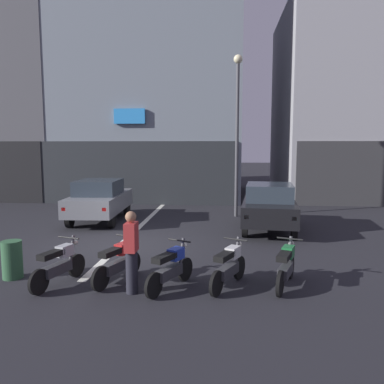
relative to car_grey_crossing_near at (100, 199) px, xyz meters
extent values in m
plane|color=#232328|center=(1.78, -3.70, -0.89)|extent=(120.00, 120.00, 0.00)
cube|color=silver|center=(1.78, 2.30, -0.88)|extent=(0.20, 18.00, 0.01)
cube|color=#56565B|center=(-9.14, 9.30, 9.60)|extent=(9.64, 9.70, 20.98)
cube|color=gray|center=(0.47, 9.30, 9.77)|extent=(10.47, 9.62, 21.31)
cube|color=#292C30|center=(0.47, 4.44, 0.71)|extent=(10.05, 0.10, 3.20)
cube|color=#3399F2|center=(0.16, 4.37, 3.54)|extent=(1.55, 0.16, 0.74)
cube|color=#9E9EA3|center=(13.63, 9.30, 4.51)|extent=(10.88, 8.99, 10.80)
cylinder|color=black|center=(-0.84, 1.30, -0.57)|extent=(0.21, 0.65, 0.64)
cylinder|color=black|center=(0.71, 1.37, -0.57)|extent=(0.21, 0.65, 0.64)
cylinder|color=black|center=(-0.72, -1.30, -0.57)|extent=(0.21, 0.65, 0.64)
cylinder|color=black|center=(0.83, -1.22, -0.57)|extent=(0.21, 0.65, 0.64)
cube|color=slate|center=(0.00, 0.04, -0.14)|extent=(1.95, 4.18, 0.66)
cube|color=#2D3842|center=(0.01, -0.11, 0.47)|extent=(1.64, 2.04, 0.56)
cube|color=red|center=(-0.61, -2.01, -0.09)|extent=(0.14, 0.07, 0.12)
cube|color=red|center=(0.79, -1.95, -0.09)|extent=(0.14, 0.07, 0.12)
cylinder|color=black|center=(5.81, 0.36, -0.57)|extent=(0.24, 0.65, 0.64)
cylinder|color=black|center=(7.35, 0.20, -0.57)|extent=(0.24, 0.65, 0.64)
cylinder|color=black|center=(5.56, -2.23, -0.57)|extent=(0.24, 0.65, 0.64)
cylinder|color=black|center=(7.10, -2.38, -0.57)|extent=(0.24, 0.65, 0.64)
cube|color=black|center=(6.45, -1.01, -0.14)|extent=(2.16, 4.25, 0.66)
cube|color=#2D3842|center=(6.44, -1.16, 0.47)|extent=(1.74, 2.11, 0.56)
cube|color=red|center=(5.56, -2.96, -0.09)|extent=(0.15, 0.07, 0.12)
cube|color=red|center=(6.96, -3.09, -0.09)|extent=(0.15, 0.07, 0.12)
cylinder|color=black|center=(4.12, 7.71, -0.57)|extent=(0.24, 0.65, 0.64)
cylinder|color=black|center=(2.57, 7.85, -0.57)|extent=(0.24, 0.65, 0.64)
cylinder|color=black|center=(4.36, 10.29, -0.57)|extent=(0.24, 0.65, 0.64)
cylinder|color=black|center=(2.81, 10.44, -0.57)|extent=(0.24, 0.65, 0.64)
cube|color=silver|center=(3.47, 9.07, -0.14)|extent=(2.13, 4.25, 0.66)
cube|color=#2D3842|center=(3.48, 9.22, 0.47)|extent=(1.72, 2.10, 0.56)
cube|color=red|center=(4.35, 11.02, -0.09)|extent=(0.14, 0.07, 0.12)
cube|color=red|center=(2.95, 11.15, -0.09)|extent=(0.14, 0.07, 0.12)
cylinder|color=#47474C|center=(5.38, 1.49, 2.24)|extent=(0.14, 0.14, 6.25)
sphere|color=beige|center=(5.38, 1.49, 5.55)|extent=(0.36, 0.36, 0.36)
cylinder|color=black|center=(1.56, -6.37, -0.63)|extent=(0.22, 0.52, 0.52)
cylinder|color=black|center=(1.22, -7.47, -0.63)|extent=(0.22, 0.52, 0.52)
cube|color=#38383D|center=(1.37, -6.97, -0.52)|extent=(0.41, 0.76, 0.22)
cube|color=black|center=(1.33, -7.12, -0.17)|extent=(0.39, 0.64, 0.12)
cube|color=#B2B5BA|center=(1.45, -6.72, -0.19)|extent=(0.32, 0.41, 0.24)
cylinder|color=#4C4C51|center=(1.51, -6.52, -0.25)|extent=(0.14, 0.25, 0.70)
cylinder|color=black|center=(1.49, -6.59, 0.07)|extent=(0.54, 0.20, 0.04)
sphere|color=silver|center=(1.55, -6.39, -0.09)|extent=(0.12, 0.12, 0.12)
cylinder|color=black|center=(2.79, -6.11, -0.63)|extent=(0.25, 0.51, 0.52)
cylinder|color=black|center=(2.38, -7.18, -0.63)|extent=(0.25, 0.51, 0.52)
cube|color=#38383D|center=(2.57, -6.69, -0.52)|extent=(0.45, 0.76, 0.22)
cube|color=black|center=(2.51, -6.84, -0.17)|extent=(0.42, 0.64, 0.12)
cube|color=red|center=(2.66, -6.45, -0.19)|extent=(0.34, 0.42, 0.24)
cylinder|color=#4C4C51|center=(2.74, -6.25, -0.25)|extent=(0.15, 0.25, 0.70)
cylinder|color=black|center=(2.71, -6.33, 0.07)|extent=(0.53, 0.23, 0.04)
sphere|color=silver|center=(2.79, -6.13, -0.09)|extent=(0.12, 0.12, 0.12)
cylinder|color=black|center=(4.04, -6.43, -0.63)|extent=(0.29, 0.50, 0.52)
cylinder|color=black|center=(3.53, -7.47, -0.63)|extent=(0.29, 0.50, 0.52)
cube|color=#38383D|center=(3.76, -7.00, -0.52)|extent=(0.50, 0.75, 0.22)
cube|color=black|center=(3.69, -7.14, -0.17)|extent=(0.46, 0.64, 0.12)
cube|color=#233DB7|center=(3.87, -6.76, -0.19)|extent=(0.36, 0.42, 0.24)
cylinder|color=#4C4C51|center=(3.97, -6.57, -0.25)|extent=(0.17, 0.24, 0.70)
cylinder|color=black|center=(3.93, -6.64, 0.07)|extent=(0.51, 0.27, 0.04)
sphere|color=silver|center=(4.03, -6.45, -0.09)|extent=(0.12, 0.12, 0.12)
cylinder|color=black|center=(5.22, -6.22, -0.63)|extent=(0.28, 0.50, 0.52)
cylinder|color=black|center=(4.74, -7.26, -0.63)|extent=(0.28, 0.50, 0.52)
cube|color=#38383D|center=(4.96, -6.79, -0.52)|extent=(0.49, 0.75, 0.22)
cube|color=black|center=(4.89, -6.93, -0.17)|extent=(0.45, 0.64, 0.12)
cube|color=silver|center=(5.07, -6.55, -0.19)|extent=(0.35, 0.42, 0.24)
cylinder|color=#4C4C51|center=(5.16, -6.36, -0.25)|extent=(0.16, 0.24, 0.70)
cylinder|color=black|center=(5.13, -6.43, 0.07)|extent=(0.51, 0.27, 0.04)
sphere|color=silver|center=(5.21, -6.24, -0.09)|extent=(0.12, 0.12, 0.12)
cylinder|color=black|center=(6.37, -6.07, -0.63)|extent=(0.24, 0.51, 0.52)
cylinder|color=black|center=(5.98, -7.15, -0.63)|extent=(0.24, 0.51, 0.52)
cube|color=#38383D|center=(6.16, -6.66, -0.52)|extent=(0.44, 0.76, 0.22)
cube|color=black|center=(6.11, -6.81, -0.17)|extent=(0.41, 0.64, 0.12)
cube|color=#1E7238|center=(6.25, -6.42, -0.19)|extent=(0.33, 0.41, 0.24)
cylinder|color=#4C4C51|center=(6.32, -6.21, -0.25)|extent=(0.15, 0.25, 0.70)
cylinder|color=black|center=(6.29, -6.29, 0.07)|extent=(0.53, 0.22, 0.04)
sphere|color=silver|center=(6.36, -6.09, -0.09)|extent=(0.12, 0.12, 0.12)
cylinder|color=#23232D|center=(3.04, -7.23, -0.46)|extent=(0.24, 0.24, 0.86)
cube|color=#B22D2D|center=(3.04, -7.23, 0.26)|extent=(0.22, 0.36, 0.58)
sphere|color=#9E7051|center=(3.04, -7.23, 0.67)|extent=(0.22, 0.22, 0.22)
cylinder|color=#2D5938|center=(0.17, -6.59, -0.46)|extent=(0.44, 0.44, 0.85)
camera|label=1|loc=(4.87, -14.48, 2.05)|focal=35.66mm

